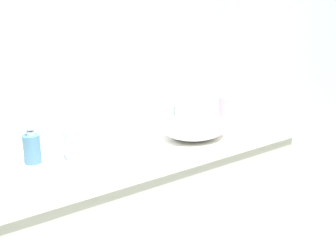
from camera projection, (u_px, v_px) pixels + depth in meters
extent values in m
cube|color=silver|center=(104.00, 47.00, 2.10)|extent=(6.00, 0.06, 2.60)
cube|color=beige|center=(144.00, 227.00, 2.12)|extent=(1.63, 0.54, 0.81)
cube|color=silver|center=(143.00, 149.00, 1.99)|extent=(1.67, 0.58, 0.04)
cube|color=#B2BCC6|center=(108.00, 12.00, 2.03)|extent=(1.62, 0.01, 1.24)
ellipsoid|color=white|center=(195.00, 126.00, 2.08)|extent=(0.35, 0.30, 0.13)
cylinder|color=silver|center=(174.00, 116.00, 2.22)|extent=(0.03, 0.03, 0.15)
cylinder|color=silver|center=(180.00, 106.00, 2.16)|extent=(0.02, 0.11, 0.02)
sphere|color=silver|center=(172.00, 100.00, 2.20)|extent=(0.03, 0.03, 0.03)
cylinder|color=teal|center=(32.00, 149.00, 1.76)|extent=(0.07, 0.07, 0.13)
cylinder|color=silver|center=(30.00, 133.00, 1.74)|extent=(0.03, 0.03, 0.02)
sphere|color=silver|center=(30.00, 126.00, 1.73)|extent=(0.04, 0.04, 0.04)
cylinder|color=silver|center=(31.00, 127.00, 1.72)|extent=(0.02, 0.02, 0.02)
cylinder|color=pink|center=(224.00, 111.00, 2.33)|extent=(0.07, 0.07, 0.15)
cylinder|color=silver|center=(225.00, 96.00, 2.30)|extent=(0.06, 0.06, 0.02)
cube|color=silver|center=(78.00, 144.00, 1.82)|extent=(0.14, 0.14, 0.13)
cone|color=white|center=(77.00, 126.00, 1.80)|extent=(0.06, 0.06, 0.05)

